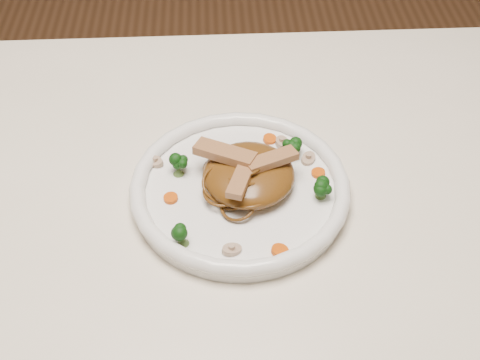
{
  "coord_description": "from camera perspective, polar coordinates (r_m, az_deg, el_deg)",
  "views": [
    {
      "loc": [
        0.05,
        -0.52,
        1.34
      ],
      "look_at": [
        0.08,
        0.03,
        0.78
      ],
      "focal_mm": 47.09,
      "sensor_mm": 36.0,
      "label": 1
    }
  ],
  "objects": [
    {
      "name": "broccoli_2",
      "position": [
        0.72,
        -5.23,
        -4.93
      ],
      "size": [
        0.03,
        0.03,
        0.03
      ],
      "primitive_type": null,
      "rotation": [
        0.0,
        0.0,
        -0.18
      ],
      "color": "#0F3D0C",
      "rests_on": "plate"
    },
    {
      "name": "noodle_mound",
      "position": [
        0.78,
        0.79,
        0.51
      ],
      "size": [
        0.14,
        0.14,
        0.04
      ],
      "primitive_type": "ellipsoid",
      "rotation": [
        0.0,
        0.0,
        -0.24
      ],
      "color": "#5B3A11",
      "rests_on": "plate"
    },
    {
      "name": "chicken_a",
      "position": [
        0.77,
        2.88,
        1.85
      ],
      "size": [
        0.07,
        0.05,
        0.01
      ],
      "primitive_type": "cube",
      "rotation": [
        0.0,
        0.0,
        0.41
      ],
      "color": "#B08253",
      "rests_on": "noodle_mound"
    },
    {
      "name": "carrot_0",
      "position": [
        0.85,
        2.71,
        3.73
      ],
      "size": [
        0.02,
        0.02,
        0.0
      ],
      "primitive_type": "cylinder",
      "rotation": [
        0.0,
        0.0,
        0.16
      ],
      "color": "#D75307",
      "rests_on": "plate"
    },
    {
      "name": "carrot_2",
      "position": [
        0.81,
        7.1,
        0.64
      ],
      "size": [
        0.02,
        0.02,
        0.0
      ],
      "primitive_type": "cylinder",
      "rotation": [
        0.0,
        0.0,
        0.41
      ],
      "color": "#D75307",
      "rests_on": "plate"
    },
    {
      "name": "chicken_c",
      "position": [
        0.74,
        0.05,
        0.0
      ],
      "size": [
        0.04,
        0.06,
        0.01
      ],
      "primitive_type": "cube",
      "rotation": [
        0.0,
        0.0,
        4.38
      ],
      "color": "#B08253",
      "rests_on": "noodle_mound"
    },
    {
      "name": "broccoli_0",
      "position": [
        0.82,
        4.74,
        2.92
      ],
      "size": [
        0.03,
        0.03,
        0.03
      ],
      "primitive_type": null,
      "rotation": [
        0.0,
        0.0,
        0.16
      ],
      "color": "#0F3D0C",
      "rests_on": "plate"
    },
    {
      "name": "mushroom_0",
      "position": [
        0.72,
        -0.76,
        -6.32
      ],
      "size": [
        0.03,
        0.03,
        0.01
      ],
      "primitive_type": "cylinder",
      "rotation": [
        0.0,
        0.0,
        0.27
      ],
      "color": "beige",
      "rests_on": "plate"
    },
    {
      "name": "carrot_3",
      "position": [
        0.84,
        -3.15,
        3.18
      ],
      "size": [
        0.02,
        0.02,
        0.0
      ],
      "primitive_type": "cylinder",
      "rotation": [
        0.0,
        0.0,
        -0.04
      ],
      "color": "#D75307",
      "rests_on": "plate"
    },
    {
      "name": "mushroom_3",
      "position": [
        0.85,
        3.81,
        3.43
      ],
      "size": [
        0.02,
        0.02,
        0.01
      ],
      "primitive_type": "cylinder",
      "rotation": [
        0.0,
        0.0,
        1.56
      ],
      "color": "beige",
      "rests_on": "plate"
    },
    {
      "name": "broccoli_3",
      "position": [
        0.77,
        7.39,
        -0.65
      ],
      "size": [
        0.03,
        0.03,
        0.03
      ],
      "primitive_type": null,
      "rotation": [
        0.0,
        0.0,
        -0.09
      ],
      "color": "#0F3D0C",
      "rests_on": "plate"
    },
    {
      "name": "broccoli_1",
      "position": [
        0.8,
        -5.67,
        1.42
      ],
      "size": [
        0.04,
        0.04,
        0.03
      ],
      "primitive_type": null,
      "rotation": [
        0.0,
        0.0,
        -0.38
      ],
      "color": "#0F3D0C",
      "rests_on": "plate"
    },
    {
      "name": "mushroom_1",
      "position": [
        0.83,
        6.2,
        1.94
      ],
      "size": [
        0.03,
        0.03,
        0.01
      ],
      "primitive_type": "cylinder",
      "rotation": [
        0.0,
        0.0,
        0.98
      ],
      "color": "beige",
      "rests_on": "plate"
    },
    {
      "name": "carrot_4",
      "position": [
        0.72,
        3.63,
        -6.41
      ],
      "size": [
        0.02,
        0.02,
        0.0
      ],
      "primitive_type": "cylinder",
      "rotation": [
        0.0,
        0.0,
        -0.26
      ],
      "color": "#D75307",
      "rests_on": "plate"
    },
    {
      "name": "carrot_1",
      "position": [
        0.78,
        -6.3,
        -1.64
      ],
      "size": [
        0.02,
        0.02,
        0.0
      ],
      "primitive_type": "cylinder",
      "rotation": [
        0.0,
        0.0,
        0.0
      ],
      "color": "#D75307",
      "rests_on": "plate"
    },
    {
      "name": "plate",
      "position": [
        0.79,
        -0.0,
        -1.11
      ],
      "size": [
        0.3,
        0.3,
        0.02
      ],
      "primitive_type": "cylinder",
      "rotation": [
        0.0,
        0.0,
        0.1
      ],
      "color": "white",
      "rests_on": "table"
    },
    {
      "name": "table",
      "position": [
        0.86,
        -5.39,
        -7.47
      ],
      "size": [
        1.2,
        0.8,
        0.75
      ],
      "color": "white",
      "rests_on": "ground"
    },
    {
      "name": "mushroom_2",
      "position": [
        0.82,
        -7.68,
        1.64
      ],
      "size": [
        0.03,
        0.03,
        0.01
      ],
      "primitive_type": "cylinder",
      "rotation": [
        0.0,
        0.0,
        -0.67
      ],
      "color": "beige",
      "rests_on": "plate"
    },
    {
      "name": "chicken_b",
      "position": [
        0.78,
        -1.38,
        2.43
      ],
      "size": [
        0.08,
        0.06,
        0.01
      ],
      "primitive_type": "cube",
      "rotation": [
        0.0,
        0.0,
        2.67
      ],
      "color": "#B08253",
      "rests_on": "noodle_mound"
    }
  ]
}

